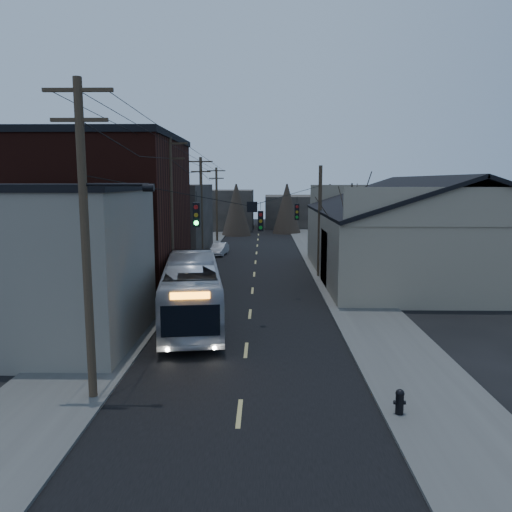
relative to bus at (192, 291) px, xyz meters
The scene contains 15 objects.
ground 12.93m from the bus, 76.47° to the right, with size 160.00×160.00×0.00m, color black.
road_surface 17.86m from the bus, 80.29° to the left, with size 9.00×110.00×0.02m, color black.
sidewalk_left 17.95m from the bus, 101.29° to the left, with size 4.00×110.00×0.12m, color #474744.
sidewalk_right 20.01m from the bus, 61.55° to the left, with size 4.00×110.00×0.12m, color #474744.
building_clapboard 7.17m from the bus, 149.99° to the right, with size 8.00×8.00×7.00m, color #6F685C.
building_brick 10.82m from the bus, 132.90° to the left, with size 10.00×12.00×10.00m, color black.
building_left_far 24.49m from the bus, 105.44° to the left, with size 9.00×14.00×7.00m, color #2D2824.
warehouse 20.35m from the bus, 38.07° to the left, with size 16.16×20.60×7.73m.
building_far_left 52.64m from the bus, 93.27° to the left, with size 10.00×12.00×6.00m, color #2D2824.
building_far_right 58.40m from the bus, 80.14° to the left, with size 12.00×14.00×5.00m, color #2D2824.
bare_tree 12.28m from the bus, 38.42° to the left, with size 0.40×0.40×7.20m, color black.
utility_lines 12.13m from the bus, 90.56° to the left, with size 11.24×45.28×10.50m.
bus is the anchor object (origin of this frame).
parked_car 24.11m from the bus, 91.67° to the left, with size 1.29×3.70×1.22m, color #B8BAC1.
fire_hydrant 13.35m from the bus, 53.00° to the right, with size 0.37×0.27×0.80m.
Camera 1 is at (0.77, -12.89, 7.29)m, focal length 35.00 mm.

